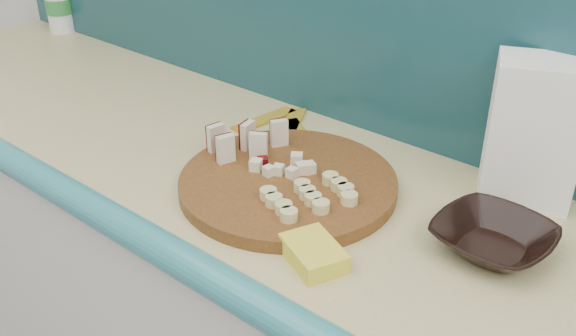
# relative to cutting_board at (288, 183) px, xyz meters

# --- Properties ---
(kitchen_counter) EXTENTS (2.20, 0.63, 0.91)m
(kitchen_counter) POSITION_rel_cutting_board_xyz_m (-0.23, 0.03, -0.47)
(kitchen_counter) COLOR white
(kitchen_counter) RESTS_ON ground
(backsplash) EXTENTS (2.20, 0.02, 0.50)m
(backsplash) POSITION_rel_cutting_board_xyz_m (-0.23, 0.31, 0.24)
(backsplash) COLOR teal
(backsplash) RESTS_ON kitchen_counter
(cutting_board) EXTENTS (0.53, 0.53, 0.03)m
(cutting_board) POSITION_rel_cutting_board_xyz_m (0.00, 0.00, 0.00)
(cutting_board) COLOR #4B2B10
(cutting_board) RESTS_ON kitchen_counter
(apple_wedges) EXTENTS (0.12, 0.16, 0.06)m
(apple_wedges) POSITION_rel_cutting_board_xyz_m (-0.13, 0.02, 0.04)
(apple_wedges) COLOR beige
(apple_wedges) RESTS_ON cutting_board
(apple_chunks) EXTENTS (0.06, 0.06, 0.02)m
(apple_chunks) POSITION_rel_cutting_board_xyz_m (-0.02, 0.01, 0.02)
(apple_chunks) COLOR #F8F0C7
(apple_chunks) RESTS_ON cutting_board
(banana_slices) EXTENTS (0.15, 0.17, 0.02)m
(banana_slices) POSITION_rel_cutting_board_xyz_m (0.08, -0.04, 0.02)
(banana_slices) COLOR #DECE88
(banana_slices) RESTS_ON cutting_board
(brown_bowl) EXTENTS (0.20, 0.20, 0.05)m
(brown_bowl) POSITION_rel_cutting_board_xyz_m (0.37, 0.06, 0.01)
(brown_bowl) COLOR black
(brown_bowl) RESTS_ON kitchen_counter
(flour_bag) EXTENTS (0.18, 0.16, 0.26)m
(flour_bag) POSITION_rel_cutting_board_xyz_m (0.34, 0.25, 0.12)
(flour_bag) COLOR white
(flour_bag) RESTS_ON kitchen_counter
(canister) EXTENTS (0.08, 0.08, 0.14)m
(canister) POSITION_rel_cutting_board_xyz_m (-1.17, 0.29, 0.06)
(canister) COLOR white
(canister) RESTS_ON kitchen_counter
(sponge) EXTENTS (0.13, 0.11, 0.03)m
(sponge) POSITION_rel_cutting_board_xyz_m (0.17, -0.14, 0.00)
(sponge) COLOR #FFE243
(sponge) RESTS_ON kitchen_counter
(banana_peel) EXTENTS (0.22, 0.19, 0.01)m
(banana_peel) POSITION_rel_cutting_board_xyz_m (-0.17, 0.20, -0.01)
(banana_peel) COLOR gold
(banana_peel) RESTS_ON kitchen_counter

